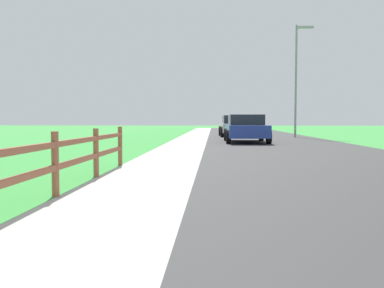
{
  "coord_description": "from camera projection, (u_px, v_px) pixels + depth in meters",
  "views": [
    {
      "loc": [
        0.37,
        0.86,
        1.17
      ],
      "look_at": [
        -0.16,
        11.28,
        0.57
      ],
      "focal_mm": 39.97,
      "sensor_mm": 36.0,
      "label": 1
    }
  ],
  "objects": [
    {
      "name": "ground_plane",
      "position": [
        207.0,
        140.0,
        24.16
      ],
      "size": [
        120.0,
        120.0,
        0.0
      ],
      "primitive_type": "plane",
      "color": "green"
    },
    {
      "name": "road_asphalt",
      "position": [
        265.0,
        139.0,
        25.97
      ],
      "size": [
        7.0,
        66.0,
        0.01
      ],
      "primitive_type": "cube",
      "color": "#343434",
      "rests_on": "ground"
    },
    {
      "name": "curb_concrete",
      "position": [
        159.0,
        139.0,
        26.3
      ],
      "size": [
        6.0,
        66.0,
        0.01
      ],
      "primitive_type": "cube",
      "color": "#AEAAA2",
      "rests_on": "ground"
    },
    {
      "name": "grass_verge",
      "position": [
        135.0,
        138.0,
        26.38
      ],
      "size": [
        5.0,
        66.0,
        0.0
      ],
      "primitive_type": "cube",
      "color": "green",
      "rests_on": "ground"
    },
    {
      "name": "rail_fence",
      "position": [
        22.0,
        167.0,
        5.3
      ],
      "size": [
        0.11,
        11.26,
        0.99
      ],
      "color": "brown",
      "rests_on": "ground"
    },
    {
      "name": "parked_suv_blue",
      "position": [
        246.0,
        128.0,
        22.12
      ],
      "size": [
        2.19,
        4.91,
        1.42
      ],
      "color": "navy",
      "rests_on": "ground"
    },
    {
      "name": "parked_car_silver",
      "position": [
        235.0,
        126.0,
        29.66
      ],
      "size": [
        2.24,
        4.53,
        1.46
      ],
      "color": "#B7BABF",
      "rests_on": "ground"
    },
    {
      "name": "parked_car_white",
      "position": [
        235.0,
        125.0,
        39.65
      ],
      "size": [
        2.16,
        4.52,
        1.39
      ],
      "color": "white",
      "rests_on": "ground"
    },
    {
      "name": "parked_car_red",
      "position": [
        234.0,
        123.0,
        49.26
      ],
      "size": [
        2.26,
        4.82,
        1.51
      ],
      "color": "maroon",
      "rests_on": "ground"
    },
    {
      "name": "street_lamp",
      "position": [
        298.0,
        72.0,
        28.06
      ],
      "size": [
        1.17,
        0.2,
        7.35
      ],
      "color": "gray",
      "rests_on": "ground"
    }
  ]
}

